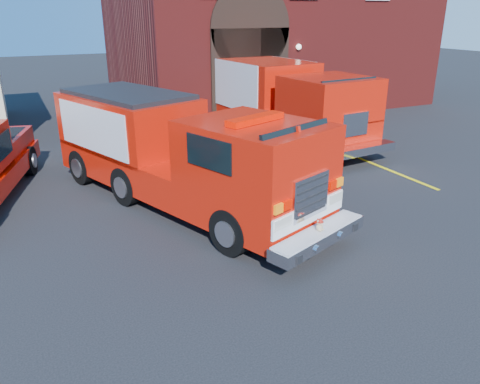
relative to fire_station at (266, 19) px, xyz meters
name	(u,v)px	position (x,y,z in m)	size (l,w,h in m)	color
ground	(217,228)	(-8.99, -13.98, -4.25)	(100.00, 100.00, 0.00)	black
parking_stripe_near	(400,174)	(-2.49, -12.98, -4.25)	(0.12, 3.00, 0.01)	yellow
parking_stripe_mid	(339,150)	(-2.49, -9.98, -4.25)	(0.12, 3.00, 0.01)	yellow
parking_stripe_far	(294,132)	(-2.49, -6.98, -4.25)	(0.12, 3.00, 0.01)	yellow
fire_station	(266,19)	(0.00, 0.00, 0.00)	(15.20, 10.20, 8.45)	maroon
fire_engine	(177,152)	(-9.25, -12.17, -2.88)	(5.13, 8.91, 2.65)	black
secondary_truck	(276,97)	(-3.61, -7.41, -2.69)	(3.41, 9.01, 2.86)	black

